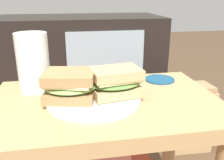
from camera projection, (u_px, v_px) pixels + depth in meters
side_table at (106, 132)px, 0.64m from camera, size 0.56×0.36×0.46m
tv_cabinet at (82, 64)px, 1.54m from camera, size 0.96×0.46×0.58m
plate at (94, 99)px, 0.60m from camera, size 0.23×0.23×0.01m
sandwich_front at (70, 85)px, 0.58m from camera, size 0.14×0.13×0.07m
sandwich_back at (116, 82)px, 0.59m from camera, size 0.14×0.11×0.07m
beer_glass at (33, 63)px, 0.64m from camera, size 0.08×0.08×0.15m
coaster at (160, 79)px, 0.74m from camera, size 0.09×0.09×0.01m
paper_bag at (186, 117)px, 1.17m from camera, size 0.22×0.15×0.32m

